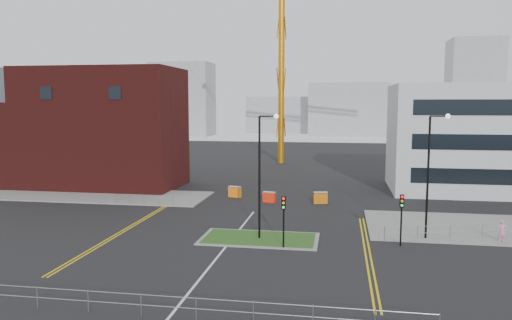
{
  "coord_description": "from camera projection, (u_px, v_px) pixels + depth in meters",
  "views": [
    {
      "loc": [
        7.7,
        -27.16,
        9.93
      ],
      "look_at": [
        0.51,
        15.33,
        5.0
      ],
      "focal_mm": 35.0,
      "sensor_mm": 36.0,
      "label": 1
    }
  ],
  "objects": [
    {
      "name": "ground",
      "position": [
        203.0,
        275.0,
        29.01
      ],
      "size": [
        200.0,
        200.0,
        0.0
      ],
      "primitive_type": "plane",
      "color": "black",
      "rests_on": "ground"
    },
    {
      "name": "pavement_left",
      "position": [
        79.0,
        195.0,
        53.87
      ],
      "size": [
        28.0,
        8.0,
        0.12
      ],
      "primitive_type": "cube",
      "color": "slate",
      "rests_on": "ground"
    },
    {
      "name": "island_kerb",
      "position": [
        259.0,
        239.0,
        36.51
      ],
      "size": [
        8.6,
        4.6,
        0.08
      ],
      "primitive_type": "cube",
      "color": "slate",
      "rests_on": "ground"
    },
    {
      "name": "grass_island",
      "position": [
        259.0,
        239.0,
        36.51
      ],
      "size": [
        8.0,
        4.0,
        0.12
      ],
      "primitive_type": "cube",
      "color": "#1E4D19",
      "rests_on": "ground"
    },
    {
      "name": "brick_building",
      "position": [
        80.0,
        129.0,
        59.47
      ],
      "size": [
        24.2,
        10.07,
        14.24
      ],
      "color": "#461311",
      "rests_on": "ground"
    },
    {
      "name": "office_block",
      "position": [
        507.0,
        139.0,
        55.33
      ],
      "size": [
        25.0,
        12.2,
        12.0
      ],
      "color": "#B0B3B5",
      "rests_on": "ground"
    },
    {
      "name": "streetlamp_island",
      "position": [
        262.0,
        166.0,
        35.86
      ],
      "size": [
        1.46,
        0.36,
        9.18
      ],
      "color": "black",
      "rests_on": "ground"
    },
    {
      "name": "streetlamp_right_near",
      "position": [
        431.0,
        166.0,
        35.83
      ],
      "size": [
        1.46,
        0.36,
        9.18
      ],
      "color": "black",
      "rests_on": "ground"
    },
    {
      "name": "traffic_light_island",
      "position": [
        284.0,
        212.0,
        33.91
      ],
      "size": [
        0.28,
        0.33,
        3.65
      ],
      "color": "black",
      "rests_on": "ground"
    },
    {
      "name": "traffic_light_right",
      "position": [
        402.0,
        210.0,
        34.55
      ],
      "size": [
        0.28,
        0.33,
        3.65
      ],
      "color": "black",
      "rests_on": "ground"
    },
    {
      "name": "railing_front",
      "position": [
        168.0,
        302.0,
        23.04
      ],
      "size": [
        24.05,
        0.05,
        1.1
      ],
      "color": "gray",
      "rests_on": "ground"
    },
    {
      "name": "railing_left",
      "position": [
        144.0,
        198.0,
        48.38
      ],
      "size": [
        6.05,
        0.05,
        1.1
      ],
      "color": "gray",
      "rests_on": "ground"
    },
    {
      "name": "centre_line",
      "position": [
        212.0,
        264.0,
        30.97
      ],
      "size": [
        0.15,
        30.0,
        0.01
      ],
      "primitive_type": "cube",
      "color": "silver",
      "rests_on": "ground"
    },
    {
      "name": "yellow_left_a",
      "position": [
        129.0,
        226.0,
        40.3
      ],
      "size": [
        0.12,
        24.0,
        0.01
      ],
      "primitive_type": "cube",
      "color": "gold",
      "rests_on": "ground"
    },
    {
      "name": "yellow_left_b",
      "position": [
        133.0,
        227.0,
        40.25
      ],
      "size": [
        0.12,
        24.0,
        0.01
      ],
      "primitive_type": "cube",
      "color": "gold",
      "rests_on": "ground"
    },
    {
      "name": "yellow_right_a",
      "position": [
        365.0,
        252.0,
        33.31
      ],
      "size": [
        0.12,
        20.0,
        0.01
      ],
      "primitive_type": "cube",
      "color": "gold",
      "rests_on": "ground"
    },
    {
      "name": "yellow_right_b",
      "position": [
        370.0,
        253.0,
        33.26
      ],
      "size": [
        0.12,
        20.0,
        0.01
      ],
      "primitive_type": "cube",
      "color": "gold",
      "rests_on": "ground"
    },
    {
      "name": "skyline_a",
      "position": [
        182.0,
        100.0,
        151.94
      ],
      "size": [
        18.0,
        12.0,
        22.0
      ],
      "primitive_type": "cube",
      "color": "gray",
      "rests_on": "ground"
    },
    {
      "name": "skyline_b",
      "position": [
        348.0,
        109.0,
        153.79
      ],
      "size": [
        24.0,
        12.0,
        16.0
      ],
      "primitive_type": "cube",
      "color": "gray",
      "rests_on": "ground"
    },
    {
      "name": "skyline_c",
      "position": [
        473.0,
        89.0,
        142.4
      ],
      "size": [
        14.0,
        12.0,
        28.0
      ],
      "primitive_type": "cube",
      "color": "gray",
      "rests_on": "ground"
    },
    {
      "name": "skyline_d",
      "position": [
        293.0,
        115.0,
        166.79
      ],
      "size": [
        30.0,
        12.0,
        12.0
      ],
      "primitive_type": "cube",
      "color": "gray",
      "rests_on": "ground"
    },
    {
      "name": "pedestrian",
      "position": [
        502.0,
        232.0,
        35.4
      ],
      "size": [
        0.63,
        0.43,
        1.69
      ],
      "primitive_type": "imported",
      "rotation": [
        0.0,
        0.0,
        -0.04
      ],
      "color": "pink",
      "rests_on": "ground"
    },
    {
      "name": "barrier_left",
      "position": [
        235.0,
        191.0,
        52.82
      ],
      "size": [
        1.45,
        0.86,
        1.15
      ],
      "color": "orange",
      "rests_on": "ground"
    },
    {
      "name": "barrier_mid",
      "position": [
        269.0,
        197.0,
        50.02
      ],
      "size": [
        1.35,
        0.76,
        1.08
      ],
      "color": "red",
      "rests_on": "ground"
    },
    {
      "name": "barrier_right",
      "position": [
        320.0,
        197.0,
        49.5
      ],
      "size": [
        1.44,
        0.76,
        1.15
      ],
      "color": "#C3610A",
      "rests_on": "ground"
    }
  ]
}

